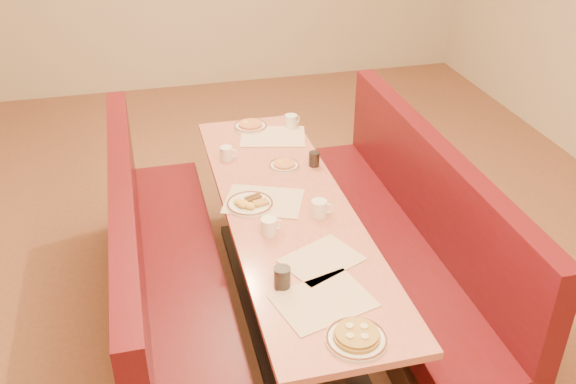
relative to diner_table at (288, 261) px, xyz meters
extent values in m
plane|color=#9E6647|center=(0.00, 0.00, -0.37)|extent=(8.00, 8.00, 0.00)
cube|color=black|center=(0.00, 0.00, -0.34)|extent=(0.55, 1.88, 0.06)
cube|color=black|center=(0.00, 0.00, -0.02)|extent=(0.15, 1.75, 0.71)
cube|color=#E37869|center=(0.00, 0.00, 0.36)|extent=(0.70, 2.50, 0.04)
cube|color=#4C3326|center=(-0.68, 0.00, -0.27)|extent=(0.55, 2.50, 0.20)
cube|color=#550E1A|center=(-0.68, 0.00, 0.00)|extent=(0.55, 2.50, 0.16)
cube|color=#550E1A|center=(-0.89, 0.00, 0.38)|extent=(0.12, 2.50, 0.60)
cube|color=#4C3326|center=(0.68, 0.00, -0.27)|extent=(0.55, 2.50, 0.20)
cube|color=#550E1A|center=(0.68, 0.00, 0.00)|extent=(0.55, 2.50, 0.16)
cube|color=#550E1A|center=(0.89, 0.00, 0.38)|extent=(0.12, 2.50, 0.60)
cube|color=beige|center=(-0.04, -0.82, 0.38)|extent=(0.49, 0.42, 0.00)
cube|color=beige|center=(0.04, -0.52, 0.38)|extent=(0.45, 0.41, 0.00)
cube|color=beige|center=(-0.12, 0.10, 0.38)|extent=(0.53, 0.47, 0.00)
cube|color=beige|center=(0.12, 0.92, 0.38)|extent=(0.50, 0.42, 0.00)
cylinder|color=white|center=(0.02, -1.10, 0.38)|extent=(0.27, 0.27, 0.02)
torus|color=brown|center=(0.02, -1.10, 0.39)|extent=(0.26, 0.26, 0.01)
cylinder|color=#B78B41|center=(0.02, -1.10, 0.40)|extent=(0.20, 0.20, 0.02)
cylinder|color=#B78B41|center=(0.02, -1.10, 0.42)|extent=(0.19, 0.19, 0.02)
cylinder|color=beige|center=(0.06, -1.08, 0.43)|extent=(0.03, 0.03, 0.01)
cylinder|color=beige|center=(0.00, -1.06, 0.43)|extent=(0.03, 0.03, 0.01)
cylinder|color=beige|center=(-0.02, -1.12, 0.43)|extent=(0.03, 0.03, 0.01)
cylinder|color=beige|center=(0.04, -1.14, 0.43)|extent=(0.03, 0.03, 0.01)
cylinder|color=white|center=(-0.21, 0.07, 0.38)|extent=(0.27, 0.27, 0.02)
torus|color=brown|center=(-0.21, 0.07, 0.39)|extent=(0.26, 0.26, 0.01)
ellipsoid|color=yellow|center=(-0.25, 0.04, 0.41)|extent=(0.07, 0.07, 0.04)
ellipsoid|color=yellow|center=(-0.21, 0.02, 0.41)|extent=(0.06, 0.06, 0.03)
ellipsoid|color=yellow|center=(-0.27, 0.08, 0.41)|extent=(0.05, 0.05, 0.03)
cylinder|color=brown|center=(-0.18, 0.10, 0.40)|extent=(0.10, 0.06, 0.02)
cylinder|color=brown|center=(-0.18, 0.12, 0.40)|extent=(0.10, 0.06, 0.02)
cube|color=#CD8A40|center=(-0.15, 0.05, 0.40)|extent=(0.09, 0.07, 0.02)
cylinder|color=white|center=(0.09, 0.48, 0.38)|extent=(0.20, 0.20, 0.01)
torus|color=brown|center=(0.09, 0.48, 0.39)|extent=(0.19, 0.19, 0.01)
cylinder|color=#F19055|center=(0.09, 0.48, 0.40)|extent=(0.14, 0.14, 0.01)
ellipsoid|color=yellow|center=(0.07, 0.49, 0.41)|extent=(0.04, 0.04, 0.02)
cylinder|color=white|center=(0.00, 1.10, 0.38)|extent=(0.24, 0.24, 0.02)
torus|color=brown|center=(0.00, 1.10, 0.39)|extent=(0.24, 0.24, 0.01)
cylinder|color=#F19055|center=(0.00, 1.10, 0.40)|extent=(0.17, 0.17, 0.02)
ellipsoid|color=yellow|center=(-0.03, 1.12, 0.41)|extent=(0.05, 0.05, 0.03)
cylinder|color=white|center=(0.14, -0.12, 0.42)|extent=(0.09, 0.09, 0.09)
torus|color=white|center=(0.19, -0.13, 0.42)|extent=(0.07, 0.03, 0.07)
cylinder|color=black|center=(0.14, -0.12, 0.46)|extent=(0.07, 0.07, 0.01)
cylinder|color=white|center=(-0.16, -0.23, 0.42)|extent=(0.09, 0.09, 0.09)
torus|color=white|center=(-0.12, -0.22, 0.42)|extent=(0.07, 0.02, 0.07)
cylinder|color=black|center=(-0.16, -0.23, 0.46)|extent=(0.07, 0.07, 0.01)
cylinder|color=white|center=(0.28, 1.04, 0.42)|extent=(0.09, 0.09, 0.09)
torus|color=white|center=(0.32, 1.06, 0.42)|extent=(0.07, 0.04, 0.07)
cylinder|color=black|center=(0.28, 1.04, 0.46)|extent=(0.07, 0.07, 0.01)
cylinder|color=white|center=(-0.24, 0.67, 0.42)|extent=(0.08, 0.08, 0.09)
torus|color=white|center=(-0.20, 0.65, 0.42)|extent=(0.06, 0.04, 0.06)
cylinder|color=black|center=(-0.24, 0.67, 0.46)|extent=(0.07, 0.07, 0.01)
cylinder|color=black|center=(-0.20, -0.68, 0.43)|extent=(0.07, 0.07, 0.11)
cylinder|color=silver|center=(-0.20, -0.68, 0.43)|extent=(0.08, 0.08, 0.11)
cylinder|color=black|center=(0.28, 0.45, 0.42)|extent=(0.06, 0.06, 0.09)
cylinder|color=silver|center=(0.28, 0.45, 0.42)|extent=(0.07, 0.07, 0.09)
camera|label=1|loc=(-0.74, -2.98, 2.29)|focal=40.00mm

